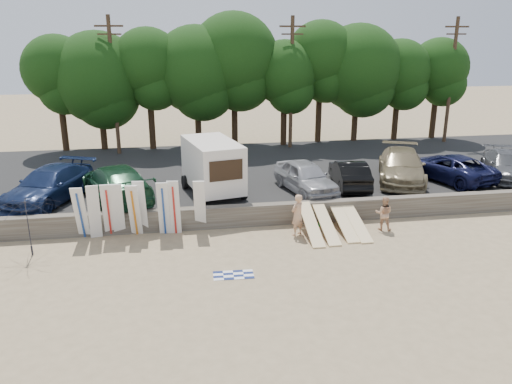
{
  "coord_description": "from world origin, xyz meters",
  "views": [
    {
      "loc": [
        -6.15,
        -18.48,
        8.55
      ],
      "look_at": [
        -2.63,
        3.0,
        1.61
      ],
      "focal_mm": 35.0,
      "sensor_mm": 36.0,
      "label": 1
    }
  ],
  "objects_px": {
    "car_2": "(306,177)",
    "car_0": "(49,185)",
    "box_trailer": "(213,165)",
    "car_6": "(507,165)",
    "beachgoer_b": "(384,213)",
    "cooler": "(322,222)",
    "car_5": "(449,167)",
    "car_4": "(402,166)",
    "beachgoer_a": "(297,215)",
    "car_3": "(349,174)",
    "beach_umbrella": "(30,227)",
    "car_1": "(115,183)"
  },
  "relations": [
    {
      "from": "box_trailer",
      "to": "car_2",
      "type": "height_order",
      "value": "box_trailer"
    },
    {
      "from": "beachgoer_b",
      "to": "car_0",
      "type": "bearing_deg",
      "value": 6.5
    },
    {
      "from": "beachgoer_a",
      "to": "cooler",
      "type": "height_order",
      "value": "beachgoer_a"
    },
    {
      "from": "box_trailer",
      "to": "beachgoer_b",
      "type": "xyz_separation_m",
      "value": [
        7.36,
        -4.43,
        -1.46
      ]
    },
    {
      "from": "car_1",
      "to": "car_6",
      "type": "distance_m",
      "value": 21.46
    },
    {
      "from": "beachgoer_b",
      "to": "cooler",
      "type": "bearing_deg",
      "value": 3.35
    },
    {
      "from": "car_3",
      "to": "car_4",
      "type": "distance_m",
      "value": 3.29
    },
    {
      "from": "car_4",
      "to": "beachgoer_a",
      "type": "bearing_deg",
      "value": -123.04
    },
    {
      "from": "car_3",
      "to": "car_5",
      "type": "relative_size",
      "value": 0.83
    },
    {
      "from": "cooler",
      "to": "beach_umbrella",
      "type": "distance_m",
      "value": 12.55
    },
    {
      "from": "car_6",
      "to": "beachgoer_a",
      "type": "height_order",
      "value": "car_6"
    },
    {
      "from": "car_2",
      "to": "car_4",
      "type": "relative_size",
      "value": 0.8
    },
    {
      "from": "beachgoer_b",
      "to": "car_2",
      "type": "bearing_deg",
      "value": -33.77
    },
    {
      "from": "car_3",
      "to": "cooler",
      "type": "distance_m",
      "value": 4.5
    },
    {
      "from": "car_4",
      "to": "car_6",
      "type": "height_order",
      "value": "car_4"
    },
    {
      "from": "car_0",
      "to": "car_4",
      "type": "relative_size",
      "value": 0.97
    },
    {
      "from": "car_6",
      "to": "beachgoer_b",
      "type": "bearing_deg",
      "value": -131.93
    },
    {
      "from": "car_5",
      "to": "beachgoer_a",
      "type": "xyz_separation_m",
      "value": [
        -9.85,
        -4.75,
        -0.5
      ]
    },
    {
      "from": "car_1",
      "to": "beachgoer_a",
      "type": "xyz_separation_m",
      "value": [
        8.13,
        -4.15,
        -0.64
      ]
    },
    {
      "from": "car_4",
      "to": "car_5",
      "type": "height_order",
      "value": "car_4"
    },
    {
      "from": "car_3",
      "to": "beachgoer_b",
      "type": "height_order",
      "value": "car_3"
    },
    {
      "from": "car_1",
      "to": "car_6",
      "type": "height_order",
      "value": "car_1"
    },
    {
      "from": "car_1",
      "to": "beach_umbrella",
      "type": "relative_size",
      "value": 2.27
    },
    {
      "from": "car_5",
      "to": "beachgoer_b",
      "type": "bearing_deg",
      "value": 22.14
    },
    {
      "from": "car_2",
      "to": "cooler",
      "type": "relative_size",
      "value": 12.37
    },
    {
      "from": "car_6",
      "to": "beachgoer_b",
      "type": "xyz_separation_m",
      "value": [
        -9.3,
        -4.71,
        -0.65
      ]
    },
    {
      "from": "car_6",
      "to": "cooler",
      "type": "height_order",
      "value": "car_6"
    },
    {
      "from": "car_2",
      "to": "car_0",
      "type": "bearing_deg",
      "value": 165.52
    },
    {
      "from": "car_5",
      "to": "beachgoer_b",
      "type": "xyz_separation_m",
      "value": [
        -5.82,
        -4.77,
        -0.66
      ]
    },
    {
      "from": "beachgoer_b",
      "to": "cooler",
      "type": "relative_size",
      "value": 4.13
    },
    {
      "from": "beachgoer_b",
      "to": "car_6",
      "type": "bearing_deg",
      "value": -130.26
    },
    {
      "from": "car_4",
      "to": "beach_umbrella",
      "type": "height_order",
      "value": "beach_umbrella"
    },
    {
      "from": "beachgoer_a",
      "to": "beachgoer_b",
      "type": "xyz_separation_m",
      "value": [
        4.03,
        -0.02,
        -0.16
      ]
    },
    {
      "from": "beach_umbrella",
      "to": "car_6",
      "type": "bearing_deg",
      "value": 11.57
    },
    {
      "from": "car_2",
      "to": "beachgoer_a",
      "type": "xyz_separation_m",
      "value": [
        -1.4,
        -3.96,
        -0.56
      ]
    },
    {
      "from": "car_4",
      "to": "cooler",
      "type": "bearing_deg",
      "value": -122.21
    },
    {
      "from": "car_0",
      "to": "car_1",
      "type": "xyz_separation_m",
      "value": [
        3.14,
        -0.32,
        0.06
      ]
    },
    {
      "from": "car_5",
      "to": "cooler",
      "type": "distance_m",
      "value": 9.33
    },
    {
      "from": "beachgoer_b",
      "to": "cooler",
      "type": "distance_m",
      "value": 2.81
    },
    {
      "from": "car_4",
      "to": "car_5",
      "type": "bearing_deg",
      "value": 15.22
    },
    {
      "from": "car_3",
      "to": "beach_umbrella",
      "type": "relative_size",
      "value": 1.65
    },
    {
      "from": "beachgoer_b",
      "to": "beach_umbrella",
      "type": "relative_size",
      "value": 0.59
    },
    {
      "from": "car_3",
      "to": "car_1",
      "type": "bearing_deg",
      "value": 9.06
    },
    {
      "from": "car_3",
      "to": "cooler",
      "type": "height_order",
      "value": "car_3"
    },
    {
      "from": "box_trailer",
      "to": "beachgoer_a",
      "type": "height_order",
      "value": "box_trailer"
    },
    {
      "from": "car_2",
      "to": "car_3",
      "type": "xyz_separation_m",
      "value": [
        2.53,
        0.46,
        -0.07
      ]
    },
    {
      "from": "car_0",
      "to": "beachgoer_a",
      "type": "distance_m",
      "value": 12.14
    },
    {
      "from": "box_trailer",
      "to": "car_1",
      "type": "xyz_separation_m",
      "value": [
        -4.8,
        -0.26,
        -0.66
      ]
    },
    {
      "from": "car_1",
      "to": "car_4",
      "type": "height_order",
      "value": "car_1"
    },
    {
      "from": "car_1",
      "to": "car_6",
      "type": "relative_size",
      "value": 1.21
    }
  ]
}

